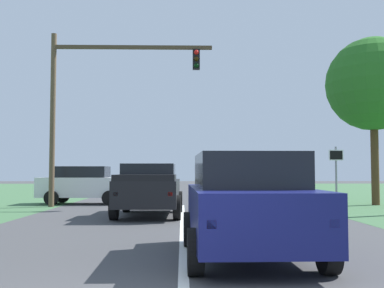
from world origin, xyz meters
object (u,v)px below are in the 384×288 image
Objects in this scene: pickup_truck_lead at (149,189)px; crossing_suv_far at (84,184)px; keep_moving_sign at (336,169)px; traffic_light at (95,92)px; oak_tree_right at (373,84)px; red_suv_near at (247,203)px.

crossing_suv_far is at bearing 120.03° from pickup_truck_lead.
keep_moving_sign is (7.46, 2.41, 0.69)m from pickup_truck_lead.
keep_moving_sign is at bearing -18.82° from crossing_suv_far.
traffic_light reaches higher than keep_moving_sign.
oak_tree_right reaches higher than pickup_truck_lead.
keep_moving_sign is (5.10, 10.44, 0.65)m from red_suv_near.
crossing_suv_far is (-0.79, 1.85, -4.16)m from traffic_light.
red_suv_near reaches higher than pickup_truck_lead.
pickup_truck_lead is at bearing 106.38° from red_suv_near.
crossing_suv_far is at bearing 161.18° from keep_moving_sign.
traffic_light is 4.62m from crossing_suv_far.
crossing_suv_far is (-3.57, 6.17, -0.01)m from pickup_truck_lead.
keep_moving_sign is 11.68m from crossing_suv_far.
pickup_truck_lead is at bearing -162.10° from keep_moving_sign.
red_suv_near is 0.93× the size of pickup_truck_lead.
pickup_truck_lead is 7.87m from keep_moving_sign.
traffic_light is at bearing -66.83° from crossing_suv_far.
keep_moving_sign reaches higher than pickup_truck_lead.
traffic_light is 3.01× the size of keep_moving_sign.
pickup_truck_lead is at bearing -57.29° from traffic_light.
pickup_truck_lead is 12.35m from oak_tree_right.
red_suv_near reaches higher than crossing_suv_far.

